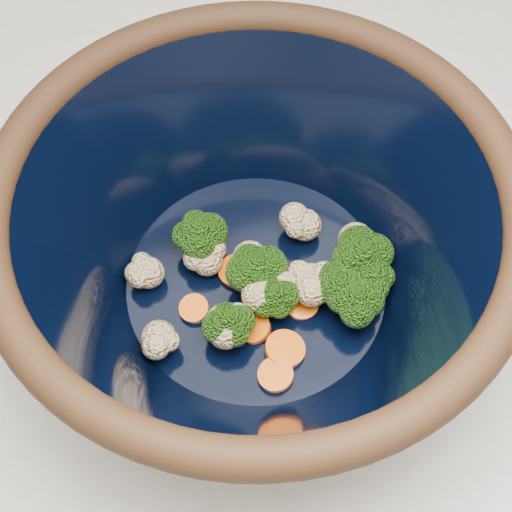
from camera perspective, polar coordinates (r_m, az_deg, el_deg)
The scene contains 4 objects.
ground at distance 1.51m, azimuth 1.78°, elevation -18.66°, with size 3.00×3.00×0.00m, color #9E7A54.
counter at distance 1.07m, azimuth 2.43°, elevation -13.40°, with size 1.20×1.20×0.90m, color beige.
mixing_bowl at distance 0.56m, azimuth -0.00°, elevation 0.90°, with size 0.45×0.45×0.17m.
vegetable_pile at distance 0.58m, azimuth 2.14°, elevation -1.67°, with size 0.21×0.17×0.06m.
Camera 1 is at (-0.15, -0.30, 1.47)m, focal length 50.00 mm.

